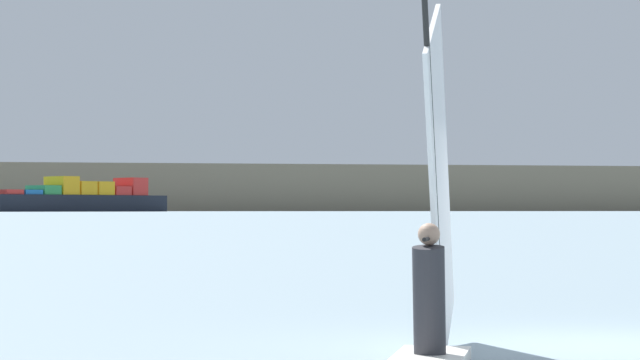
% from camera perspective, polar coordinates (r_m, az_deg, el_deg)
% --- Properties ---
extents(ground_plane, '(4000.00, 4000.00, 0.00)m').
position_cam_1_polar(ground_plane, '(15.22, 12.46, -7.10)').
color(ground_plane, gray).
extents(windsurfer, '(1.78, 4.11, 3.96)m').
position_cam_1_polar(windsurfer, '(13.25, 4.99, -3.67)').
color(windsurfer, white).
rests_on(windsurfer, ground_plane).
extents(cargo_ship, '(138.48, 108.79, 31.97)m').
position_cam_1_polar(cargo_ship, '(740.13, -11.92, -0.76)').
color(cargo_ship, black).
rests_on(cargo_ship, ground_plane).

